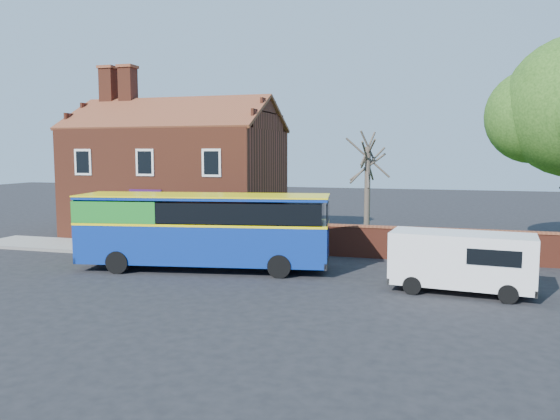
% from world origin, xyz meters
% --- Properties ---
extents(ground, '(120.00, 120.00, 0.00)m').
position_xyz_m(ground, '(0.00, 0.00, 0.00)').
color(ground, black).
rests_on(ground, ground).
extents(pavement, '(18.00, 3.50, 0.12)m').
position_xyz_m(pavement, '(-7.00, 5.75, 0.06)').
color(pavement, gray).
rests_on(pavement, ground).
extents(kerb, '(18.00, 0.15, 0.14)m').
position_xyz_m(kerb, '(-7.00, 4.00, 0.07)').
color(kerb, slate).
rests_on(kerb, ground).
extents(grass_strip, '(26.00, 12.00, 0.04)m').
position_xyz_m(grass_strip, '(13.00, 13.00, 0.02)').
color(grass_strip, '#426B28').
rests_on(grass_strip, ground).
extents(shop_building, '(12.30, 8.13, 10.50)m').
position_xyz_m(shop_building, '(-7.02, 11.50, 3.41)').
color(shop_building, maroon).
rests_on(shop_building, ground).
extents(boundary_wall, '(22.00, 0.38, 1.60)m').
position_xyz_m(boundary_wall, '(13.00, 7.00, 0.81)').
color(boundary_wall, maroon).
rests_on(boundary_wall, ground).
extents(bus, '(11.21, 4.51, 3.32)m').
position_xyz_m(bus, '(-1.49, 2.22, 1.88)').
color(bus, navy).
rests_on(bus, ground).
extents(van_near, '(5.24, 2.53, 2.22)m').
position_xyz_m(van_near, '(9.61, 1.19, 1.24)').
color(van_near, white).
rests_on(van_near, ground).
extents(bare_tree, '(2.24, 2.66, 5.96)m').
position_xyz_m(bare_tree, '(5.05, 9.66, 3.06)').
color(bare_tree, '#4C4238').
rests_on(bare_tree, ground).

